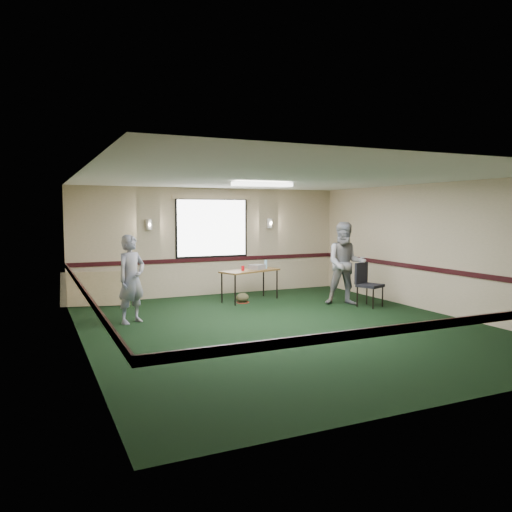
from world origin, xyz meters
name	(u,v)px	position (x,y,z in m)	size (l,w,h in m)	color
ground	(285,327)	(0.00, 0.00, 0.00)	(8.00, 8.00, 0.00)	black
room_shell	(240,236)	(0.00, 2.12, 1.58)	(8.00, 8.02, 8.00)	tan
folding_table	(250,272)	(0.52, 2.78, 0.68)	(1.58, 1.03, 0.73)	#533517
projector	(257,267)	(0.72, 2.84, 0.79)	(0.33, 0.28, 0.11)	#93939B
game_console	(260,267)	(0.89, 3.04, 0.76)	(0.21, 0.16, 0.05)	white
red_cup	(243,268)	(0.31, 2.73, 0.79)	(0.07, 0.07, 0.11)	red
water_bottle	(266,264)	(0.97, 2.85, 0.84)	(0.06, 0.06, 0.21)	#9BD5FE
duffel_bag	(242,298)	(0.27, 2.66, 0.11)	(0.31, 0.23, 0.22)	#4C472B
cable_coil	(243,302)	(0.25, 2.59, 0.01)	(0.30, 0.30, 0.01)	red
folded_table	(96,289)	(-2.90, 3.60, 0.38)	(1.49, 0.06, 0.77)	#9C8A60
conference_chair	(366,281)	(2.59, 1.06, 0.57)	(0.62, 0.63, 0.97)	black
person_left	(131,279)	(-2.48, 1.52, 0.84)	(0.61, 0.40, 1.67)	#3D4E87
person_right	(346,264)	(2.28, 1.41, 0.94)	(0.91, 0.71, 1.87)	#7085AF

